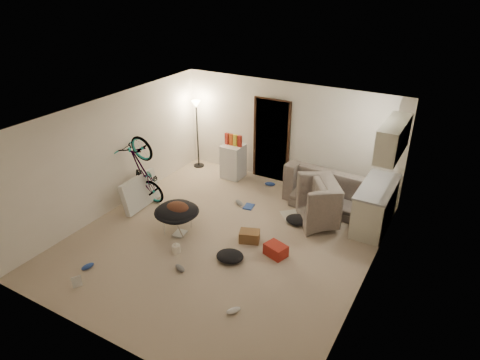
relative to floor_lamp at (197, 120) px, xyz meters
The scene contains 39 objects.
floor 3.81m from the floor_lamp, 47.83° to the right, with size 5.50×6.00×0.02m, color #BAA68F.
ceiling 3.77m from the floor_lamp, 47.83° to the right, with size 5.50×6.00×0.02m, color white.
wall_back 2.43m from the floor_lamp, ahead, with size 5.50×0.02×2.50m, color white.
wall_front 6.15m from the floor_lamp, 67.02° to the right, with size 5.50×0.02×2.50m, color white.
wall_left 2.67m from the floor_lamp, 97.74° to the right, with size 0.02×6.00×2.50m, color white.
wall_right 5.80m from the floor_lamp, 27.18° to the right, with size 0.02×6.00×2.50m, color white.
doorway 2.05m from the floor_lamp, ahead, with size 0.85×0.10×2.04m, color black.
door_trim 2.04m from the floor_lamp, ahead, with size 0.97×0.04×2.10m, color #341D12.
floor_lamp is the anchor object (origin of this frame).
kitchen_counter 4.95m from the floor_lamp, ahead, with size 0.60×1.50×0.88m, color beige.
counter_top 4.89m from the floor_lamp, ahead, with size 0.64×1.54×0.04m, color gray.
kitchen_uppers 5.04m from the floor_lamp, ahead, with size 0.38×1.40×0.65m, color beige.
sofa 4.00m from the floor_lamp, ahead, with size 2.24×0.88×0.65m, color #313831.
armchair 4.29m from the floor_lamp, 12.92° to the right, with size 1.09×0.95×0.71m, color #313831.
bicycle 2.41m from the floor_lamp, 87.46° to the right, with size 0.60×1.72×0.90m, color black.
book_asset 5.37m from the floor_lamp, 79.30° to the right, with size 0.16×0.22×0.02m, color #A52518.
mini_fridge 1.44m from the floor_lamp, ahead, with size 0.51×0.51×0.86m, color white.
snack_box_0 1.02m from the floor_lamp, ahead, with size 0.10×0.07×0.30m, color #A52518.
snack_box_1 1.13m from the floor_lamp, ahead, with size 0.10×0.07×0.30m, color #CF4E19.
snack_box_2 1.25m from the floor_lamp, ahead, with size 0.10×0.07×0.30m, color yellow.
snack_box_3 1.37m from the floor_lamp, ahead, with size 0.10×0.07×0.30m, color #A52518.
saucer_chair 3.33m from the floor_lamp, 63.08° to the right, with size 0.90×0.90×0.64m.
hoodie 3.33m from the floor_lamp, 62.53° to the right, with size 0.48×0.40×0.22m, color #492619.
sofa_drape 3.03m from the floor_lamp, ahead, with size 0.56×0.46×0.28m, color black.
tv_box 2.60m from the floor_lamp, 87.63° to the right, with size 0.13×1.07×0.71m, color silver.
drink_case_a 3.96m from the floor_lamp, 40.24° to the right, with size 0.39×0.28×0.22m, color brown.
drink_case_b 4.54m from the floor_lamp, 36.43° to the right, with size 0.39×0.29×0.23m, color #A52518.
juicer 4.10m from the floor_lamp, 61.70° to the right, with size 0.16×0.16×0.23m.
newspaper 3.68m from the floor_lamp, 19.80° to the right, with size 0.40×0.53×0.01m, color beige.
book_blue 2.88m from the floor_lamp, 29.83° to the right, with size 0.20×0.27×0.03m, color #2F50AB.
book_white 3.54m from the floor_lamp, 62.23° to the right, with size 0.22×0.28×0.03m, color silver.
shoe_0 2.53m from the floor_lamp, ahead, with size 0.26×0.11×0.10m, color #2F50AB.
shoe_1 2.70m from the floor_lamp, 33.04° to the right, with size 0.28×0.11×0.10m, color slate.
shoe_2 4.85m from the floor_lamp, 80.48° to the right, with size 0.24×0.10×0.09m, color #2F50AB.
shoe_3 4.62m from the floor_lamp, 59.78° to the right, with size 0.24×0.10×0.09m, color slate.
shoe_4 5.72m from the floor_lamp, 49.96° to the right, with size 0.25×0.10×0.09m, color white.
clothes_lump_a 4.42m from the floor_lamp, 47.76° to the right, with size 0.51×0.44×0.16m, color black.
clothes_lump_b 3.90m from the floor_lamp, 21.44° to the right, with size 0.49×0.43×0.15m, color black.
clothes_lump_c 2.84m from the floor_lamp, 71.00° to the right, with size 0.47×0.40×0.14m, color silver.
Camera 1 is at (3.77, -5.95, 4.83)m, focal length 32.00 mm.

